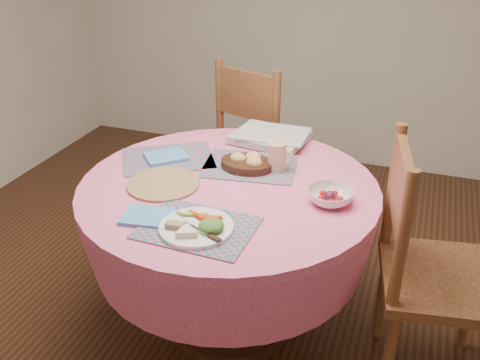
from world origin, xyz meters
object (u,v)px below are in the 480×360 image
(chair_right, at_px, (429,267))
(dinner_plate, at_px, (197,227))
(wicker_trivet, at_px, (163,184))
(chair_back, at_px, (262,142))
(latte_mug, at_px, (278,156))
(fruit_bowl, at_px, (330,197))
(bread_bowl, at_px, (247,162))
(dining_table, at_px, (229,225))

(chair_right, relative_size, dinner_plate, 3.94)
(dinner_plate, bearing_deg, wicker_trivet, 135.06)
(chair_back, bearing_deg, latte_mug, 130.66)
(chair_right, bearing_deg, dinner_plate, 104.49)
(wicker_trivet, distance_m, fruit_bowl, 0.68)
(wicker_trivet, height_order, bread_bowl, bread_bowl)
(chair_right, distance_m, fruit_bowl, 0.46)
(dining_table, bearing_deg, chair_right, -0.73)
(dinner_plate, xyz_separation_m, bread_bowl, (0.00, 0.53, 0.01))
(chair_back, bearing_deg, fruit_bowl, 139.66)
(wicker_trivet, xyz_separation_m, bread_bowl, (0.27, 0.26, 0.03))
(dining_table, bearing_deg, latte_mug, 51.60)
(latte_mug, bearing_deg, bread_bowl, -166.73)
(dinner_plate, height_order, fruit_bowl, dinner_plate)
(chair_right, distance_m, bread_bowl, 0.85)
(chair_right, height_order, dinner_plate, chair_right)
(latte_mug, bearing_deg, chair_right, -16.82)
(dining_table, xyz_separation_m, fruit_bowl, (0.42, -0.01, 0.22))
(chair_back, height_order, bread_bowl, chair_back)
(chair_right, bearing_deg, latte_mug, 63.43)
(dining_table, relative_size, chair_back, 1.21)
(wicker_trivet, relative_size, bread_bowl, 1.30)
(wicker_trivet, relative_size, latte_mug, 2.44)
(bread_bowl, xyz_separation_m, latte_mug, (0.13, 0.03, 0.03))
(latte_mug, distance_m, fruit_bowl, 0.34)
(wicker_trivet, bearing_deg, latte_mug, 35.59)
(chair_back, distance_m, latte_mug, 0.86)
(fruit_bowl, bearing_deg, dining_table, 178.85)
(chair_right, height_order, wicker_trivet, chair_right)
(fruit_bowl, bearing_deg, latte_mug, 143.31)
(chair_right, height_order, chair_back, chair_right)
(dining_table, height_order, fruit_bowl, fruit_bowl)
(chair_back, bearing_deg, dining_table, 117.78)
(bread_bowl, bearing_deg, dinner_plate, -90.10)
(chair_right, bearing_deg, dining_table, 79.52)
(dining_table, distance_m, dinner_plate, 0.43)
(chair_back, xyz_separation_m, latte_mug, (0.30, -0.75, 0.28))
(chair_right, bearing_deg, wicker_trivet, 84.82)
(dining_table, height_order, wicker_trivet, wicker_trivet)
(dining_table, height_order, chair_back, chair_back)
(chair_right, height_order, latte_mug, chair_right)
(chair_right, xyz_separation_m, wicker_trivet, (-1.07, -0.09, 0.21))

